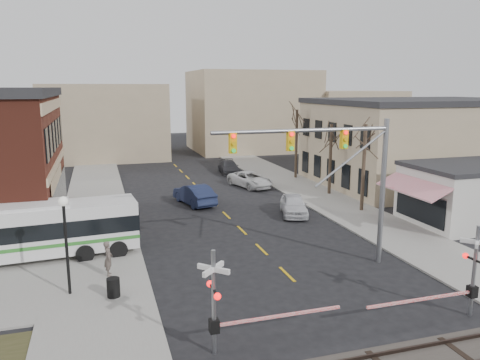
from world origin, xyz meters
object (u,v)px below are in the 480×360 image
rr_crossing_east (466,273)px  trash_bin (113,287)px  street_lamp (65,226)px  car_b (194,194)px  rr_crossing_west (225,302)px  car_d (229,167)px  traffic_signal_mast (340,163)px  car_c (250,179)px  car_a (294,205)px  transit_bus (24,231)px  pedestrian_near (108,258)px  pedestrian_far (60,238)px

rr_crossing_east → trash_bin: 15.48m
street_lamp → car_b: 18.19m
rr_crossing_west → car_d: rr_crossing_west is taller
traffic_signal_mast → car_c: 21.83m
rr_crossing_west → car_a: 19.54m
car_d → transit_bus: bearing=-123.1°
rr_crossing_west → street_lamp: (-5.75, 6.68, 1.46)m
trash_bin → pedestrian_near: bearing=92.8°
car_b → car_d: 14.30m
street_lamp → car_d: bearing=60.9°
rr_crossing_west → rr_crossing_east: 10.36m
car_b → pedestrian_near: bearing=48.7°
rr_crossing_east → car_a: rr_crossing_east is taller
car_a → car_d: size_ratio=0.94×
rr_crossing_east → street_lamp: bearing=156.3°
transit_bus → pedestrian_near: 5.69m
car_c → street_lamp: bearing=-143.4°
traffic_signal_mast → rr_crossing_east: bearing=-69.7°
trash_bin → car_a: size_ratio=0.19×
pedestrian_near → car_a: bearing=-59.6°
car_b → pedestrian_far: size_ratio=2.79×
car_a → transit_bus: bearing=-148.4°
trash_bin → car_b: (7.16, 16.47, 0.28)m
car_b → car_c: 8.43m
rr_crossing_west → car_c: 29.20m
car_a → trash_bin: bearing=-124.3°
car_d → rr_crossing_west: bearing=-100.4°
rr_crossing_west → transit_bus: bearing=124.6°
traffic_signal_mast → car_d: bearing=85.9°
car_a → pedestrian_far: bearing=-148.5°
rr_crossing_east → car_a: bearing=91.2°
street_lamp → pedestrian_near: bearing=43.7°
trash_bin → car_d: (13.75, 29.16, 0.14)m
rr_crossing_east → car_d: rr_crossing_east is taller
pedestrian_far → pedestrian_near: bearing=-94.5°
transit_bus → trash_bin: size_ratio=13.86×
street_lamp → car_d: street_lamp is taller
trash_bin → pedestrian_near: pedestrian_near is taller
trash_bin → pedestrian_near: size_ratio=0.49×
rr_crossing_east → trash_bin: size_ratio=6.26×
rr_crossing_west → trash_bin: rr_crossing_west is taller
rr_crossing_east → car_c: bearing=90.7°
rr_crossing_west → car_a: size_ratio=1.22×
traffic_signal_mast → rr_crossing_west: traffic_signal_mast is taller
car_d → pedestrian_near: bearing=-112.2°
rr_crossing_east → car_b: (-6.99, 22.58, -1.12)m
rr_crossing_west → street_lamp: street_lamp is taller
car_d → pedestrian_near: (-13.88, -26.47, 0.32)m
pedestrian_far → trash_bin: bearing=-105.0°
street_lamp → rr_crossing_west: bearing=-49.3°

